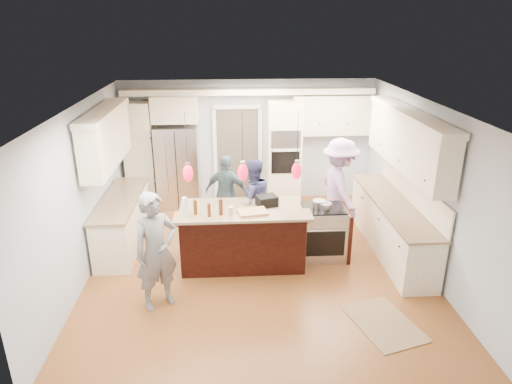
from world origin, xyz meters
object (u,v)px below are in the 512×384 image
person_bar_end (156,251)px  person_far_left (252,201)px  island_range (324,232)px  refrigerator (178,167)px  kitchen_island (242,235)px

person_bar_end → person_far_left: (1.46, 1.99, -0.08)m
island_range → refrigerator: bearing=137.4°
kitchen_island → island_range: 1.41m
person_bar_end → person_far_left: bearing=21.7°
island_range → person_far_left: (-1.19, 0.70, 0.33)m
island_range → person_far_left: person_far_left is taller
person_bar_end → island_range: bearing=-6.1°
kitchen_island → person_bar_end: person_bar_end is taller
kitchen_island → person_bar_end: (-1.25, -1.21, 0.38)m
island_range → person_bar_end: person_bar_end is taller
refrigerator → person_far_left: size_ratio=1.14×
person_bar_end → person_far_left: size_ratio=1.10×
refrigerator → kitchen_island: 2.91m
person_bar_end → person_far_left: person_bar_end is taller
refrigerator → person_bar_end: bearing=-89.2°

